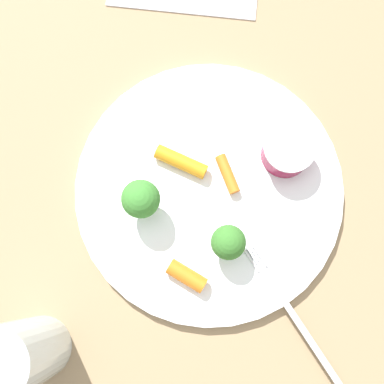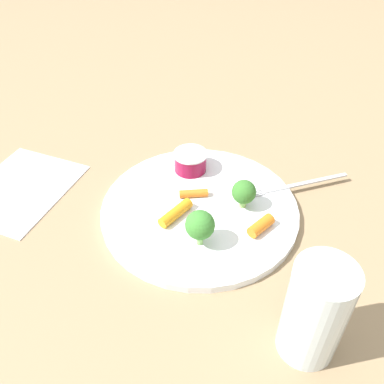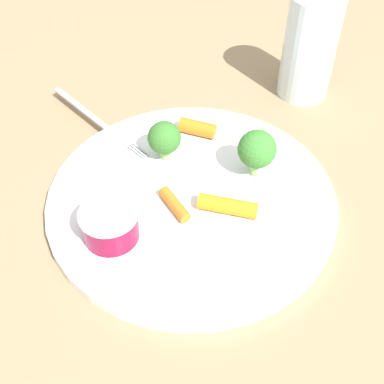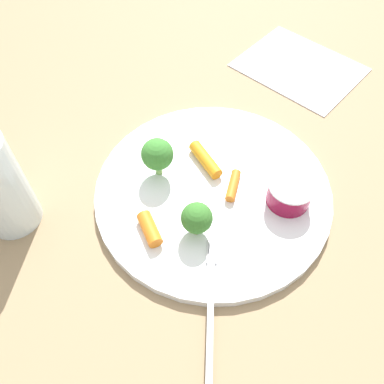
# 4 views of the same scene
# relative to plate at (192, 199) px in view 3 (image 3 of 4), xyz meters

# --- Properties ---
(ground_plane) EXTENTS (2.40, 2.40, 0.00)m
(ground_plane) POSITION_rel_plate_xyz_m (0.00, 0.00, -0.01)
(ground_plane) COLOR #8E7554
(plate) EXTENTS (0.29, 0.29, 0.01)m
(plate) POSITION_rel_plate_xyz_m (0.00, 0.00, 0.00)
(plate) COLOR white
(plate) RESTS_ON ground_plane
(sauce_cup) EXTENTS (0.06, 0.06, 0.03)m
(sauce_cup) POSITION_rel_plate_xyz_m (-0.09, -0.02, 0.02)
(sauce_cup) COLOR maroon
(sauce_cup) RESTS_ON plate
(broccoli_floret_0) EXTENTS (0.04, 0.04, 0.06)m
(broccoli_floret_0) POSITION_rel_plate_xyz_m (0.07, 0.01, 0.04)
(broccoli_floret_0) COLOR #8AC668
(broccoli_floret_0) RESTS_ON plate
(broccoli_floret_1) EXTENTS (0.04, 0.04, 0.05)m
(broccoli_floret_1) POSITION_rel_plate_xyz_m (-0.01, 0.06, 0.03)
(broccoli_floret_1) COLOR #8DC165
(broccoli_floret_1) RESTS_ON plate
(carrot_stick_0) EXTENTS (0.02, 0.05, 0.01)m
(carrot_stick_0) POSITION_rel_plate_xyz_m (-0.02, -0.01, 0.01)
(carrot_stick_0) COLOR orange
(carrot_stick_0) RESTS_ON plate
(carrot_stick_1) EXTENTS (0.06, 0.05, 0.02)m
(carrot_stick_1) POSITION_rel_plate_xyz_m (0.03, -0.03, 0.01)
(carrot_stick_1) COLOR orange
(carrot_stick_1) RESTS_ON plate
(carrot_stick_2) EXTENTS (0.04, 0.04, 0.02)m
(carrot_stick_2) POSITION_rel_plate_xyz_m (0.04, 0.09, 0.01)
(carrot_stick_2) COLOR orange
(carrot_stick_2) RESTS_ON plate
(fork) EXTENTS (0.08, 0.16, 0.00)m
(fork) POSITION_rel_plate_xyz_m (-0.06, 0.15, 0.01)
(fork) COLOR #B9B9BF
(fork) RESTS_ON plate
(drinking_glass) EXTENTS (0.06, 0.06, 0.13)m
(drinking_glass) POSITION_rel_plate_xyz_m (0.20, 0.14, 0.06)
(drinking_glass) COLOR silver
(drinking_glass) RESTS_ON ground_plane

